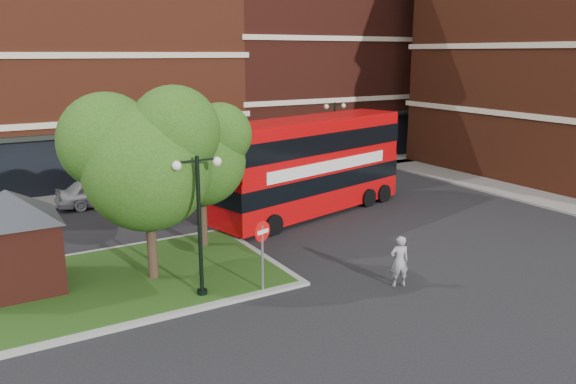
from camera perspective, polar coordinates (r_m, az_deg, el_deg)
ground at (r=22.30m, az=4.86°, el=-7.85°), size 120.00×120.00×0.00m
pavement_far at (r=36.39m, az=-10.23°, el=0.72°), size 44.00×3.00×0.12m
pavement_side at (r=35.17m, az=25.43°, el=-0.90°), size 3.00×28.00×0.12m
terrace_far_left at (r=41.07m, az=-25.18°, el=10.92°), size 26.00×12.00×14.00m
terrace_far_right at (r=48.44m, az=2.23°, el=13.66°), size 18.00×12.00×16.00m
traffic_island at (r=21.85m, az=-17.65°, el=-8.77°), size 12.60×7.60×0.15m
kiosk at (r=21.71m, az=-26.42°, el=-3.46°), size 6.51×6.51×3.60m
tree_island_west at (r=20.47m, az=-14.52°, el=3.74°), size 5.40×4.71×7.21m
tree_island_east at (r=23.83m, az=-9.14°, el=4.06°), size 4.46×3.90×6.29m
lamp_island at (r=19.05m, az=-9.00°, el=-2.81°), size 1.72×0.36×5.00m
lamp_far_left at (r=34.77m, az=-6.18°, el=4.90°), size 1.72×0.36×5.00m
lamp_far_right at (r=38.70m, az=4.73°, el=5.85°), size 1.72×0.36×5.00m
bus at (r=29.14m, az=2.36°, el=3.35°), size 11.87×5.37×4.42m
woman at (r=20.80m, az=11.25°, el=-6.91°), size 0.81×0.66×1.91m
car_silver at (r=32.83m, az=-18.59°, el=0.05°), size 4.67×2.07×1.56m
car_white at (r=36.79m, az=-5.56°, el=2.16°), size 4.79×1.98×1.54m
no_entry_sign at (r=19.52m, az=-2.64°, el=-5.13°), size 0.71×0.29×2.65m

